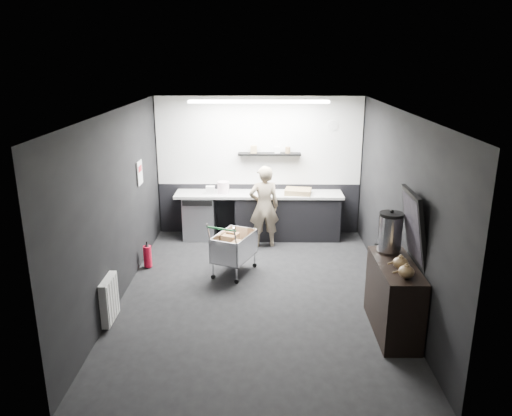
{
  "coord_description": "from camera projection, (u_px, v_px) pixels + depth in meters",
  "views": [
    {
      "loc": [
        0.07,
        -6.79,
        3.42
      ],
      "look_at": [
        -0.03,
        0.4,
        1.22
      ],
      "focal_mm": 35.0,
      "sensor_mm": 36.0,
      "label": 1
    }
  ],
  "objects": [
    {
      "name": "sideboard",
      "position": [
        395.0,
        288.0,
        6.34
      ],
      "size": [
        0.53,
        1.24,
        1.86
      ],
      "color": "black",
      "rests_on": "floor"
    },
    {
      "name": "ceiling_strip",
      "position": [
        259.0,
        102.0,
        8.48
      ],
      "size": [
        2.4,
        0.2,
        0.04
      ],
      "primitive_type": "cube",
      "color": "white",
      "rests_on": "ceiling"
    },
    {
      "name": "wall_left",
      "position": [
        118.0,
        207.0,
        7.12
      ],
      "size": [
        0.0,
        5.5,
        5.5
      ],
      "primitive_type": "plane",
      "rotation": [
        1.57,
        0.0,
        1.57
      ],
      "color": "black",
      "rests_on": "floor"
    },
    {
      "name": "kitchen_wall_panel",
      "position": [
        259.0,
        141.0,
        9.56
      ],
      "size": [
        3.95,
        0.02,
        1.7
      ],
      "primitive_type": "cube",
      "color": "silver",
      "rests_on": "wall_back"
    },
    {
      "name": "white_container",
      "position": [
        210.0,
        190.0,
        9.49
      ],
      "size": [
        0.17,
        0.13,
        0.14
      ],
      "primitive_type": "cube",
      "rotation": [
        0.0,
        0.0,
        0.04
      ],
      "color": "silver",
      "rests_on": "prep_counter"
    },
    {
      "name": "poster_red_band",
      "position": [
        140.0,
        169.0,
        8.29
      ],
      "size": [
        0.02,
        0.22,
        0.1
      ],
      "primitive_type": "cube",
      "color": "#B51621",
      "rests_on": "poster"
    },
    {
      "name": "shopping_cart",
      "position": [
        234.0,
        248.0,
        8.06
      ],
      "size": [
        0.8,
        1.03,
        0.92
      ],
      "color": "silver",
      "rests_on": "floor"
    },
    {
      "name": "person",
      "position": [
        264.0,
        207.0,
        9.15
      ],
      "size": [
        0.6,
        0.44,
        1.53
      ],
      "primitive_type": "imported",
      "rotation": [
        0.0,
        0.0,
        3.29
      ],
      "color": "beige",
      "rests_on": "floor"
    },
    {
      "name": "wall_back",
      "position": [
        259.0,
        166.0,
        9.73
      ],
      "size": [
        5.5,
        0.0,
        5.5
      ],
      "primitive_type": "plane",
      "rotation": [
        1.57,
        0.0,
        0.0
      ],
      "color": "black",
      "rests_on": "floor"
    },
    {
      "name": "fire_extinguisher",
      "position": [
        148.0,
        256.0,
        8.34
      ],
      "size": [
        0.14,
        0.14,
        0.45
      ],
      "color": "red",
      "rests_on": "floor"
    },
    {
      "name": "radiator",
      "position": [
        109.0,
        299.0,
        6.55
      ],
      "size": [
        0.1,
        0.5,
        0.6
      ],
      "primitive_type": "cube",
      "color": "silver",
      "rests_on": "wall_left"
    },
    {
      "name": "prep_counter",
      "position": [
        266.0,
        215.0,
        9.67
      ],
      "size": [
        3.2,
        0.61,
        0.9
      ],
      "color": "black",
      "rests_on": "floor"
    },
    {
      "name": "floating_shelf",
      "position": [
        269.0,
        154.0,
        9.52
      ],
      "size": [
        1.2,
        0.22,
        0.04
      ],
      "primitive_type": "cube",
      "color": "black",
      "rests_on": "wall_back"
    },
    {
      "name": "pink_tub",
      "position": [
        223.0,
        187.0,
        9.52
      ],
      "size": [
        0.22,
        0.22,
        0.22
      ],
      "primitive_type": "cylinder",
      "color": "white",
      "rests_on": "prep_counter"
    },
    {
      "name": "wall_right",
      "position": [
        398.0,
        208.0,
        7.07
      ],
      "size": [
        0.0,
        5.5,
        5.5
      ],
      "primitive_type": "plane",
      "rotation": [
        1.57,
        0.0,
        -1.57
      ],
      "color": "black",
      "rests_on": "floor"
    },
    {
      "name": "wall_front",
      "position": [
        254.0,
        297.0,
        4.47
      ],
      "size": [
        5.5,
        0.0,
        5.5
      ],
      "primitive_type": "plane",
      "rotation": [
        -1.57,
        0.0,
        0.0
      ],
      "color": "black",
      "rests_on": "floor"
    },
    {
      "name": "wall_clock",
      "position": [
        333.0,
        126.0,
        9.45
      ],
      "size": [
        0.2,
        0.03,
        0.2
      ],
      "primitive_type": "cylinder",
      "rotation": [
        1.57,
        0.0,
        0.0
      ],
      "color": "silver",
      "rests_on": "wall_back"
    },
    {
      "name": "cardboard_box",
      "position": [
        298.0,
        191.0,
        9.47
      ],
      "size": [
        0.54,
        0.44,
        0.1
      ],
      "primitive_type": "cube",
      "rotation": [
        0.0,
        0.0,
        -0.16
      ],
      "color": "#92774D",
      "rests_on": "prep_counter"
    },
    {
      "name": "poster",
      "position": [
        140.0,
        173.0,
        8.31
      ],
      "size": [
        0.02,
        0.3,
        0.4
      ],
      "primitive_type": "cube",
      "color": "silver",
      "rests_on": "wall_left"
    },
    {
      "name": "floor",
      "position": [
        257.0,
        293.0,
        7.49
      ],
      "size": [
        5.5,
        5.5,
        0.0
      ],
      "primitive_type": "plane",
      "color": "black",
      "rests_on": "ground"
    },
    {
      "name": "dado_panel",
      "position": [
        259.0,
        208.0,
        9.96
      ],
      "size": [
        3.95,
        0.02,
        1.0
      ],
      "primitive_type": "cube",
      "color": "black",
      "rests_on": "wall_back"
    },
    {
      "name": "ceiling",
      "position": [
        258.0,
        112.0,
        6.7
      ],
      "size": [
        5.5,
        5.5,
        0.0
      ],
      "primitive_type": "plane",
      "rotation": [
        3.14,
        0.0,
        0.0
      ],
      "color": "silver",
      "rests_on": "wall_back"
    }
  ]
}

